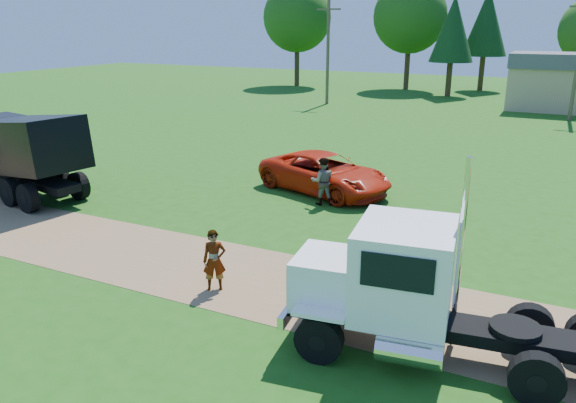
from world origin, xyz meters
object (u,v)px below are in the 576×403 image
at_px(white_semi_tractor, 406,290).
at_px(black_dump_truck, 15,148).
at_px(spectator_a, 214,260).
at_px(orange_pickup, 325,173).

xyz_separation_m(white_semi_tractor, black_dump_truck, (-18.06, 4.67, 0.49)).
bearing_deg(spectator_a, orange_pickup, 61.80).
relative_size(white_semi_tractor, orange_pickup, 1.24).
bearing_deg(black_dump_truck, white_semi_tractor, -3.46).
relative_size(white_semi_tractor, black_dump_truck, 0.87).
xyz_separation_m(orange_pickup, spectator_a, (0.96, -10.08, 0.03)).
relative_size(orange_pickup, spectator_a, 3.49).
relative_size(black_dump_truck, orange_pickup, 1.42).
bearing_deg(spectator_a, white_semi_tractor, -40.92).
xyz_separation_m(black_dump_truck, orange_pickup, (11.63, 6.11, -1.16)).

